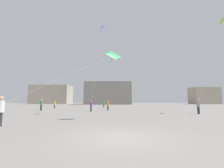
# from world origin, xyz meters

# --- Properties ---
(ground_plane) EXTENTS (300.00, 300.00, 0.00)m
(ground_plane) POSITION_xyz_m (0.00, 0.00, 0.00)
(ground_plane) COLOR gray
(person_in_yellow) EXTENTS (0.36, 0.36, 1.65)m
(person_in_yellow) POSITION_xyz_m (-12.49, 27.43, 0.90)
(person_in_yellow) COLOR #2D2D33
(person_in_yellow) RESTS_ON ground_plane
(person_in_purple) EXTENTS (0.35, 0.35, 1.62)m
(person_in_purple) POSITION_xyz_m (-3.22, 16.64, 0.89)
(person_in_purple) COLOR #2D2D33
(person_in_purple) RESTS_ON ground_plane
(person_in_teal) EXTENTS (0.37, 0.37, 1.72)m
(person_in_teal) POSITION_xyz_m (-1.76, 31.38, 0.94)
(person_in_teal) COLOR #2D2D33
(person_in_teal) RESTS_ON ground_plane
(person_in_grey) EXTENTS (0.40, 0.40, 1.82)m
(person_in_grey) POSITION_xyz_m (10.34, 11.69, 1.00)
(person_in_grey) COLOR #2D2D33
(person_in_grey) RESTS_ON ground_plane
(person_in_orange) EXTENTS (0.35, 0.35, 1.63)m
(person_in_orange) POSITION_xyz_m (-0.66, 19.49, 0.89)
(person_in_orange) COLOR #2D2D33
(person_in_orange) RESTS_ON ground_plane
(person_in_green) EXTENTS (0.40, 0.40, 1.86)m
(person_in_green) POSITION_xyz_m (-11.75, 19.03, 1.02)
(person_in_green) COLOR #2D2D33
(person_in_green) RESTS_ON ground_plane
(person_in_white) EXTENTS (0.40, 0.40, 1.85)m
(person_in_white) POSITION_xyz_m (-7.19, 2.88, 1.01)
(person_in_white) COLOR #2D2D33
(person_in_white) RESTS_ON ground_plane
(kite_lime_delta) EXTENTS (5.64, 2.06, 11.86)m
(kite_lime_delta) POSITION_xyz_m (15.12, 12.79, 12.58)
(kite_lime_delta) COLOR #8CD12D
(kite_violet_diamond) EXTENTS (2.60, 5.09, 10.36)m
(kite_violet_diamond) POSITION_xyz_m (-1.36, 12.32, 11.18)
(kite_violet_diamond) COLOR purple
(kite_emerald_delta) EXTENTS (7.78, 4.23, 4.72)m
(kite_emerald_delta) POSITION_xyz_m (-0.20, 6.48, 5.57)
(kite_emerald_delta) COLOR green
(building_left_hall) EXTENTS (23.21, 15.42, 11.44)m
(building_left_hall) POSITION_xyz_m (-37.00, 91.90, 5.72)
(building_left_hall) COLOR #B2A893
(building_left_hall) RESTS_ON ground_plane
(building_centre_hall) EXTENTS (23.56, 17.18, 11.29)m
(building_centre_hall) POSITION_xyz_m (-1.00, 75.41, 5.65)
(building_centre_hall) COLOR gray
(building_centre_hall) RESTS_ON ground_plane
(building_right_hall) EXTENTS (14.93, 8.99, 9.32)m
(building_right_hall) POSITION_xyz_m (53.00, 78.10, 4.66)
(building_right_hall) COLOR #A39984
(building_right_hall) RESTS_ON ground_plane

